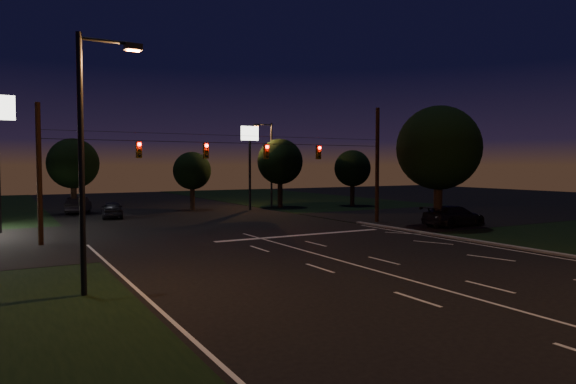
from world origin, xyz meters
TOP-DOWN VIEW (x-y plane):
  - ground at (0.00, 0.00)m, footprint 140.00×140.00m
  - cross_street_right at (20.00, 16.00)m, footprint 20.00×16.00m
  - edge_line_left at (-9.70, -6.00)m, footprint 0.14×40.00m
  - center_line at (0.00, -6.00)m, footprint 0.14×40.00m
  - stop_bar at (3.00, 11.50)m, footprint 12.00×0.50m
  - utility_pole_right at (12.00, 15.00)m, footprint 0.30×0.30m
  - utility_pole_left at (-12.00, 15.00)m, footprint 0.28×0.28m
  - signal_span at (-0.00, 14.96)m, footprint 24.00×0.40m
  - pole_sign_right at (8.00, 30.00)m, footprint 1.80×0.30m
  - street_light_left at (-11.24, 2.00)m, footprint 2.20×0.35m
  - street_light_right_far at (11.24, 32.00)m, footprint 2.20×0.35m
  - tree_right_near at (13.53, 10.17)m, footprint 6.00×6.00m
  - tree_far_b at (-7.98, 34.13)m, footprint 4.60×4.60m
  - tree_far_c at (3.02, 33.10)m, footprint 3.80×3.80m
  - tree_far_d at (12.02, 31.13)m, footprint 4.80×4.80m
  - tree_far_e at (20.02, 29.11)m, footprint 4.00×4.00m
  - car_oncoming_a at (-5.58, 28.79)m, footprint 2.33×4.43m
  - car_oncoming_b at (-7.52, 34.77)m, footprint 2.94×4.93m
  - car_cross at (15.14, 10.00)m, footprint 5.51×2.56m

SIDE VIEW (x-z plane):
  - ground at x=0.00m, z-range 0.00..0.00m
  - cross_street_right at x=20.00m, z-range -0.01..0.01m
  - utility_pole_right at x=12.00m, z-range -4.50..4.50m
  - utility_pole_left at x=-12.00m, z-range -4.00..4.00m
  - edge_line_left at x=-9.70m, z-range 0.00..0.01m
  - center_line at x=0.00m, z-range 0.00..0.01m
  - stop_bar at x=3.00m, z-range 0.00..0.01m
  - car_oncoming_a at x=-5.58m, z-range 0.00..1.44m
  - car_oncoming_b at x=-7.52m, z-range 0.00..1.53m
  - car_cross at x=15.14m, z-range 0.00..1.56m
  - tree_far_c at x=3.02m, z-range 0.97..6.83m
  - tree_far_e at x=20.02m, z-range 1.03..7.20m
  - tree_far_b at x=-7.98m, z-range 1.12..8.10m
  - tree_far_d at x=12.02m, z-range 1.18..8.47m
  - street_light_left at x=-11.24m, z-range 0.74..9.74m
  - street_light_right_far at x=11.24m, z-range 0.74..9.74m
  - signal_span at x=0.00m, z-range 4.72..6.28m
  - tree_right_near at x=13.53m, z-range 1.30..10.06m
  - pole_sign_right at x=8.00m, z-range 2.04..10.44m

